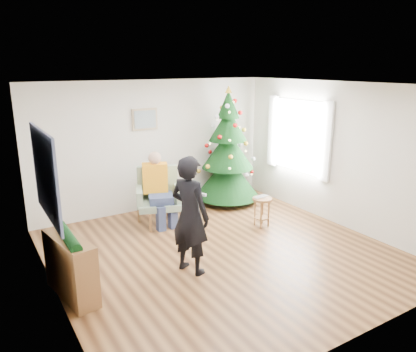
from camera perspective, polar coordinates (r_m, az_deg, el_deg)
floor at (r=6.55m, az=2.03°, el=-10.65°), size 5.00×5.00×0.00m
ceiling at (r=5.89m, az=2.27°, el=12.71°), size 5.00×5.00×0.00m
wall_back at (r=8.24m, az=-7.53°, el=4.24°), size 5.00×0.00×5.00m
wall_front at (r=4.34m, az=20.81°, el=-6.91°), size 5.00×0.00×5.00m
wall_left at (r=5.20m, az=-21.52°, el=-3.34°), size 0.00×5.00×5.00m
wall_right at (r=7.73m, az=17.81°, el=2.89°), size 0.00×5.00×5.00m
window_panel at (r=8.34m, az=12.62°, el=5.53°), size 0.04×1.30×1.40m
curtains at (r=8.32m, az=12.47°, el=5.52°), size 0.05×1.75×1.50m
christmas_tree at (r=8.54m, az=2.80°, el=3.47°), size 1.37×1.37×2.47m
stool at (r=7.51m, az=7.57°, el=-5.00°), size 0.36×0.36×0.54m
laptop at (r=7.42m, az=7.65°, el=-3.00°), size 0.32×0.24×0.02m
armchair at (r=7.62m, az=-6.91°, el=-3.79°), size 0.98×0.96×1.03m
seated_person at (r=7.47m, az=-6.97°, el=-1.65°), size 0.56×0.72×1.35m
standing_man at (r=5.67m, az=-2.56°, el=-5.55°), size 0.61×0.73×1.70m
game_controller at (r=5.63m, az=-0.83°, el=-2.61°), size 0.08×0.13×0.04m
console at (r=5.53m, az=-18.75°, el=-12.07°), size 0.47×1.04×0.80m
garland at (r=5.36m, az=-19.14°, el=-8.06°), size 0.14×0.90×0.14m
tapestry at (r=5.42m, az=-21.95°, el=0.12°), size 0.03×1.50×1.15m
framed_picture at (r=8.04m, az=-8.87°, el=7.89°), size 0.52×0.05×0.42m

